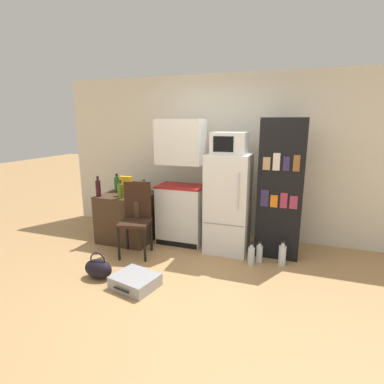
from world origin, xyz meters
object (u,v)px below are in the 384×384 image
at_px(bottle_wine_dark, 98,188).
at_px(bowl, 132,190).
at_px(microwave, 230,143).
at_px(bottle_green_tall, 117,184).
at_px(bottle_milk_white, 142,191).
at_px(chair, 136,213).
at_px(kitchen_hutch, 181,188).
at_px(side_table, 129,217).
at_px(bottle_clear_short, 144,187).
at_px(water_bottle_back, 251,255).
at_px(bottle_olive_oil, 120,191).
at_px(water_bottle_front, 259,253).
at_px(refrigerator, 228,203).
at_px(handbag, 98,268).
at_px(cereal_box, 126,186).
at_px(suitcase_large_flat, 135,281).
at_px(bookshelf, 280,189).

height_order(bottle_wine_dark, bowl, bottle_wine_dark).
height_order(microwave, bottle_green_tall, microwave).
distance_m(bottle_milk_white, chair, 0.51).
bearing_deg(bottle_milk_white, kitchen_hutch, 13.99).
height_order(side_table, bottle_milk_white, bottle_milk_white).
xyz_separation_m(bottle_clear_short, water_bottle_back, (1.82, -0.47, -0.70)).
relative_size(bowl, chair, 0.15).
bearing_deg(bottle_olive_oil, side_table, 100.57).
bearing_deg(water_bottle_front, refrigerator, 152.60).
height_order(side_table, handbag, side_table).
bearing_deg(refrigerator, microwave, -105.20).
bearing_deg(cereal_box, bottle_wine_dark, -152.32).
xyz_separation_m(cereal_box, water_bottle_back, (1.97, -0.18, -0.77)).
relative_size(bottle_wine_dark, bottle_milk_white, 1.87).
bearing_deg(cereal_box, side_table, 110.50).
height_order(kitchen_hutch, water_bottle_back, kitchen_hutch).
height_order(side_table, kitchen_hutch, kitchen_hutch).
distance_m(chair, water_bottle_back, 1.69).
bearing_deg(chair, water_bottle_front, -3.87).
distance_m(bottle_milk_white, suitcase_large_flat, 1.60).
height_order(bottle_green_tall, water_bottle_front, bottle_green_tall).
distance_m(bottle_milk_white, cereal_box, 0.26).
distance_m(microwave, bottle_wine_dark, 2.08).
bearing_deg(bottle_green_tall, cereal_box, -33.89).
height_order(bottle_green_tall, bottle_milk_white, bottle_green_tall).
height_order(suitcase_large_flat, handbag, handbag).
bearing_deg(bottle_milk_white, water_bottle_front, -5.47).
distance_m(kitchen_hutch, chair, 0.79).
relative_size(microwave, chair, 0.45).
height_order(bottle_green_tall, suitcase_large_flat, bottle_green_tall).
bearing_deg(refrigerator, suitcase_large_flat, -119.06).
relative_size(handbag, water_bottle_front, 1.21).
bearing_deg(bottle_olive_oil, cereal_box, 95.09).
distance_m(bottle_clear_short, water_bottle_back, 2.01).
distance_m(refrigerator, water_bottle_back, 0.81).
relative_size(bottle_olive_oil, chair, 0.27).
relative_size(bottle_green_tall, suitcase_large_flat, 0.52).
height_order(side_table, water_bottle_front, side_table).
bearing_deg(chair, bottle_wine_dark, 156.31).
bearing_deg(suitcase_large_flat, side_table, 136.15).
bearing_deg(side_table, suitcase_large_flat, -57.00).
xyz_separation_m(kitchen_hutch, suitcase_large_flat, (-0.01, -1.44, -0.81)).
bearing_deg(bookshelf, bowl, 179.59).
bearing_deg(cereal_box, bowl, 105.28).
bearing_deg(refrigerator, bottle_olive_oil, -165.97).
distance_m(microwave, suitcase_large_flat, 2.18).
distance_m(cereal_box, water_bottle_front, 2.21).
bearing_deg(side_table, water_bottle_back, -7.93).
height_order(microwave, handbag, microwave).
xyz_separation_m(chair, water_bottle_front, (1.71, 0.27, -0.48)).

